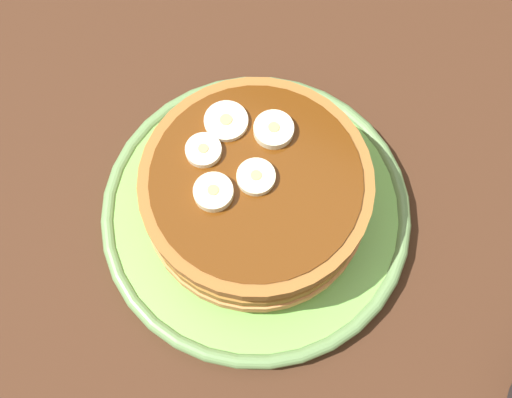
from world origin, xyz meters
TOP-DOWN VIEW (x-y plane):
  - ground_plane at (0.00, 0.00)cm, footprint 140.00×140.00cm
  - plate at (0.00, 0.00)cm, footprint 26.59×26.59cm
  - pancake_stack at (-0.20, -0.11)cm, footprint 18.90×18.52cm
  - banana_slice_0 at (0.12, 0.01)cm, footprint 2.94×2.94cm
  - banana_slice_1 at (-4.57, -0.20)cm, footprint 2.78×2.78cm
  - banana_slice_2 at (-0.71, 4.10)cm, footprint 3.13×3.13cm
  - banana_slice_3 at (-4.33, 3.03)cm, footprint 3.45×3.45cm
  - banana_slice_4 at (-2.15, -2.63)cm, footprint 2.98×2.98cm

SIDE VIEW (x-z plane):
  - ground_plane at x=0.00cm, z-range -3.00..0.00cm
  - plate at x=0.00cm, z-range 0.08..2.14cm
  - pancake_stack at x=-0.20cm, z-range 1.72..8.45cm
  - banana_slice_3 at x=-4.33cm, z-range 8.25..8.94cm
  - banana_slice_0 at x=0.12cm, z-range 8.25..9.06cm
  - banana_slice_1 at x=-4.57cm, z-range 8.25..9.07cm
  - banana_slice_2 at x=-0.71cm, z-range 8.25..9.23cm
  - banana_slice_4 at x=-2.15cm, z-range 8.25..9.26cm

